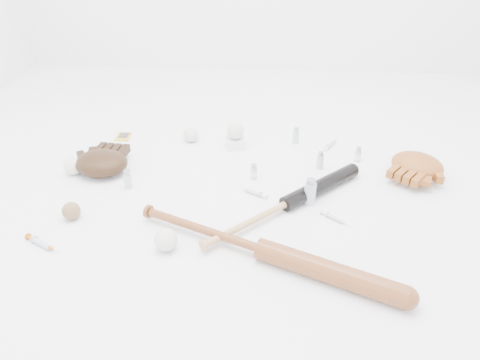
# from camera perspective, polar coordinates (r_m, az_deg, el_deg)

# --- Properties ---
(bat_dark) EXTENTS (0.61, 0.59, 0.06)m
(bat_dark) POSITION_cam_1_polar(r_m,az_deg,el_deg) (1.70, 5.66, -2.89)
(bat_dark) COLOR black
(bat_dark) RESTS_ON ground
(bat_wood) EXTENTS (0.89, 0.44, 0.07)m
(bat_wood) POSITION_cam_1_polar(r_m,az_deg,el_deg) (1.48, 2.63, -8.43)
(bat_wood) COLOR brown
(bat_wood) RESTS_ON ground
(glove_dark) EXTENTS (0.28, 0.28, 0.09)m
(glove_dark) POSITION_cam_1_polar(r_m,az_deg,el_deg) (1.99, -16.57, 2.02)
(glove_dark) COLOR black
(glove_dark) RESTS_ON ground
(glove_tan) EXTENTS (0.35, 0.35, 0.09)m
(glove_tan) POSITION_cam_1_polar(r_m,az_deg,el_deg) (2.03, 20.80, 1.72)
(glove_tan) COLOR brown
(glove_tan) RESTS_ON ground
(trading_card) EXTENTS (0.07, 0.09, 0.00)m
(trading_card) POSITION_cam_1_polar(r_m,az_deg,el_deg) (2.29, -14.04, 5.13)
(trading_card) COLOR gold
(trading_card) RESTS_ON ground
(pedestal) EXTENTS (0.10, 0.10, 0.04)m
(pedestal) POSITION_cam_1_polar(r_m,az_deg,el_deg) (2.12, -0.54, 4.55)
(pedestal) COLOR white
(pedestal) RESTS_ON ground
(baseball_on_pedestal) EXTENTS (0.08, 0.08, 0.08)m
(baseball_on_pedestal) POSITION_cam_1_polar(r_m,az_deg,el_deg) (2.10, -0.55, 6.04)
(baseball_on_pedestal) COLOR silver
(baseball_on_pedestal) RESTS_ON pedestal
(baseball_left) EXTENTS (0.08, 0.08, 0.08)m
(baseball_left) POSITION_cam_1_polar(r_m,az_deg,el_deg) (2.03, -19.67, 1.65)
(baseball_left) COLOR silver
(baseball_left) RESTS_ON ground
(baseball_upper) EXTENTS (0.07, 0.07, 0.07)m
(baseball_upper) POSITION_cam_1_polar(r_m,az_deg,el_deg) (2.18, -6.02, 5.54)
(baseball_upper) COLOR silver
(baseball_upper) RESTS_ON ground
(baseball_mid) EXTENTS (0.08, 0.08, 0.08)m
(baseball_mid) POSITION_cam_1_polar(r_m,az_deg,el_deg) (1.53, -9.04, -7.21)
(baseball_mid) COLOR silver
(baseball_mid) RESTS_ON ground
(baseball_aged) EXTENTS (0.06, 0.06, 0.06)m
(baseball_aged) POSITION_cam_1_polar(r_m,az_deg,el_deg) (1.75, -19.88, -3.57)
(baseball_aged) COLOR brown
(baseball_aged) RESTS_ON ground
(syringe_0) EXTENTS (0.16, 0.10, 0.02)m
(syringe_0) POSITION_cam_1_polar(r_m,az_deg,el_deg) (1.67, -23.03, -7.16)
(syringe_0) COLOR #ADBCC6
(syringe_0) RESTS_ON ground
(syringe_1) EXTENTS (0.14, 0.10, 0.02)m
(syringe_1) POSITION_cam_1_polar(r_m,az_deg,el_deg) (1.79, 1.62, -1.49)
(syringe_1) COLOR #ADBCC6
(syringe_1) RESTS_ON ground
(syringe_2) EXTENTS (0.10, 0.15, 0.02)m
(syringe_2) POSITION_cam_1_polar(r_m,az_deg,el_deg) (2.18, 11.01, 4.31)
(syringe_2) COLOR #ADBCC6
(syringe_2) RESTS_ON ground
(syringe_3) EXTENTS (0.12, 0.10, 0.02)m
(syringe_3) POSITION_cam_1_polar(r_m,az_deg,el_deg) (1.69, 11.51, -4.59)
(syringe_3) COLOR #ADBCC6
(syringe_3) RESTS_ON ground
(vial_0) EXTENTS (0.03, 0.03, 0.08)m
(vial_0) POSITION_cam_1_polar(r_m,az_deg,el_deg) (1.98, 9.75, 2.41)
(vial_0) COLOR #AAB3BA
(vial_0) RESTS_ON ground
(vial_1) EXTENTS (0.03, 0.03, 0.07)m
(vial_1) POSITION_cam_1_polar(r_m,az_deg,el_deg) (2.07, 14.20, 3.05)
(vial_1) COLOR #AAB3BA
(vial_1) RESTS_ON ground
(vial_2) EXTENTS (0.03, 0.03, 0.07)m
(vial_2) POSITION_cam_1_polar(r_m,az_deg,el_deg) (1.88, 1.68, 1.05)
(vial_2) COLOR #AAB3BA
(vial_2) RESTS_ON ground
(vial_3) EXTENTS (0.04, 0.04, 0.10)m
(vial_3) POSITION_cam_1_polar(r_m,az_deg,el_deg) (1.74, 8.54, -1.38)
(vial_3) COLOR #AAB3BA
(vial_3) RESTS_ON ground
(vial_4) EXTENTS (0.03, 0.03, 0.08)m
(vial_4) POSITION_cam_1_polar(r_m,az_deg,el_deg) (1.87, -13.53, 0.09)
(vial_4) COLOR #AAB3BA
(vial_4) RESTS_ON ground
(vial_5) EXTENTS (0.03, 0.03, 0.08)m
(vial_5) POSITION_cam_1_polar(r_m,az_deg,el_deg) (2.17, 6.83, 5.40)
(vial_5) COLOR #AAB3BA
(vial_5) RESTS_ON ground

